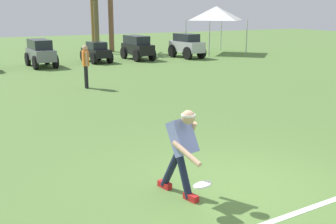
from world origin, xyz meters
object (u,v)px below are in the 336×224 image
Objects in this scene: frisbee_thrower at (182,148)px; teammate_near_sideline at (86,62)px; parked_car_slot_e at (96,52)px; parked_car_slot_g at (187,45)px; parked_car_slot_d at (40,52)px; frisbee_in_flight at (202,185)px; parked_car_slot_f at (137,47)px; event_tent at (216,13)px.

teammate_near_sideline reaches higher than frisbee_thrower.
parked_car_slot_e is 0.93× the size of parked_car_slot_g.
parked_car_slot_d is at bearing 92.28° from teammate_near_sideline.
frisbee_thrower reaches higher than parked_car_slot_e.
frisbee_in_flight is at bearing -94.24° from frisbee_thrower.
parked_car_slot_d is at bearing 85.89° from frisbee_in_flight.
teammate_near_sideline reaches higher than parked_car_slot_f.
frisbee_thrower is 3.75× the size of frisbee_in_flight.
parked_car_slot_f is at bearing 54.00° from teammate_near_sideline.
event_tent is (8.31, 0.88, 1.96)m from parked_car_slot_e.
parked_car_slot_g is (8.38, -0.06, 0.02)m from parked_car_slot_d.
parked_car_slot_f is (5.19, 7.14, -0.22)m from teammate_near_sideline.
frisbee_in_flight is 19.39m from parked_car_slot_g.
parked_car_slot_d is at bearing 85.89° from frisbee_thrower.
parked_car_slot_e is (4.18, 16.65, -0.23)m from frisbee_thrower.
frisbee_thrower reaches higher than frisbee_in_flight.
teammate_near_sideline is 0.53× the size of event_tent.
parked_car_slot_d is (1.22, 16.90, 0.27)m from frisbee_in_flight.
parked_car_slot_d is at bearing -172.16° from parked_car_slot_e.
frisbee_in_flight is (-0.05, -0.67, -0.34)m from frisbee_thrower.
frisbee_in_flight is at bearing -98.24° from teammate_near_sideline.
frisbee_in_flight is at bearing -119.66° from parked_car_slot_g.
parked_car_slot_f is at bearing 69.00° from frisbee_in_flight.
frisbee_in_flight is 0.15× the size of parked_car_slot_d.
event_tent reaches higher than parked_car_slot_e.
frisbee_thrower is 0.58× the size of parked_car_slot_g.
frisbee_thrower reaches higher than parked_car_slot_g.
event_tent is at bearing 24.61° from parked_car_slot_g.
parked_car_slot_e is 5.38m from parked_car_slot_g.
parked_car_slot_g is (8.11, 6.62, -0.20)m from teammate_near_sideline.
teammate_near_sideline is at bearing -111.22° from parked_car_slot_e.
frisbee_in_flight is 0.15× the size of parked_car_slot_f.
event_tent reaches higher than frisbee_in_flight.
event_tent reaches higher than parked_car_slot_f.
parked_car_slot_g reaches higher than frisbee_in_flight.
teammate_near_sideline is 0.64× the size of parked_car_slot_d.
teammate_near_sideline reaches higher than parked_car_slot_d.
parked_car_slot_g is 3.70m from event_tent.
parked_car_slot_g is at bearing -5.03° from parked_car_slot_e.
teammate_near_sideline is 10.47m from parked_car_slot_g.
teammate_near_sideline is (1.43, 9.56, 0.15)m from frisbee_thrower.
frisbee_thrower is at bearing -125.47° from event_tent.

